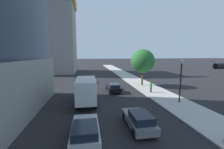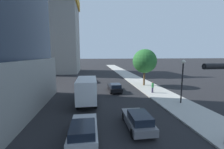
# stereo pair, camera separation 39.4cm
# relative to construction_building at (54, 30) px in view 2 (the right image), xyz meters

# --- Properties ---
(sidewalk) EXTENTS (4.53, 120.00, 0.15)m
(sidewalk) POSITION_rel_construction_building_xyz_m (22.17, -30.88, -13.55)
(sidewalk) COLOR #B2AFA8
(sidewalk) RESTS_ON ground
(construction_building) EXTENTS (16.82, 14.28, 31.61)m
(construction_building) POSITION_rel_construction_building_xyz_m (0.00, 0.00, 0.00)
(construction_building) COLOR #9E9B93
(construction_building) RESTS_ON ground
(street_lamp) EXTENTS (0.44, 0.44, 5.21)m
(street_lamp) POSITION_rel_construction_building_xyz_m (22.67, -34.82, -10.02)
(street_lamp) COLOR black
(street_lamp) RESTS_ON sidewalk
(street_tree) EXTENTS (4.46, 4.46, 6.82)m
(street_tree) POSITION_rel_construction_building_xyz_m (21.85, -24.41, -8.90)
(street_tree) COLOR brown
(street_tree) RESTS_ON sidewalk
(car_silver) EXTENTS (1.89, 4.23, 1.54)m
(car_silver) POSITION_rel_construction_building_xyz_m (11.40, -40.97, -12.85)
(car_silver) COLOR #B7B7BC
(car_silver) RESTS_ON ground
(car_black) EXTENTS (1.86, 4.69, 1.40)m
(car_black) POSITION_rel_construction_building_xyz_m (15.66, -27.78, -12.93)
(car_black) COLOR black
(car_black) RESTS_ON ground
(car_gray) EXTENTS (1.78, 4.25, 1.46)m
(car_gray) POSITION_rel_construction_building_xyz_m (15.66, -39.83, -12.89)
(car_gray) COLOR slate
(car_gray) RESTS_ON ground
(car_red) EXTENTS (1.91, 4.44, 1.29)m
(car_red) POSITION_rel_construction_building_xyz_m (11.40, -19.03, -12.98)
(car_red) COLOR red
(car_red) RESTS_ON ground
(box_truck) EXTENTS (2.28, 7.14, 3.16)m
(box_truck) POSITION_rel_construction_building_xyz_m (11.40, -32.64, -11.84)
(box_truck) COLOR #1E4799
(box_truck) RESTS_ON ground
(pedestrian_green_shirt) EXTENTS (0.34, 0.34, 1.69)m
(pedestrian_green_shirt) POSITION_rel_construction_building_xyz_m (21.21, -29.83, -12.61)
(pedestrian_green_shirt) COLOR #38334C
(pedestrian_green_shirt) RESTS_ON sidewalk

